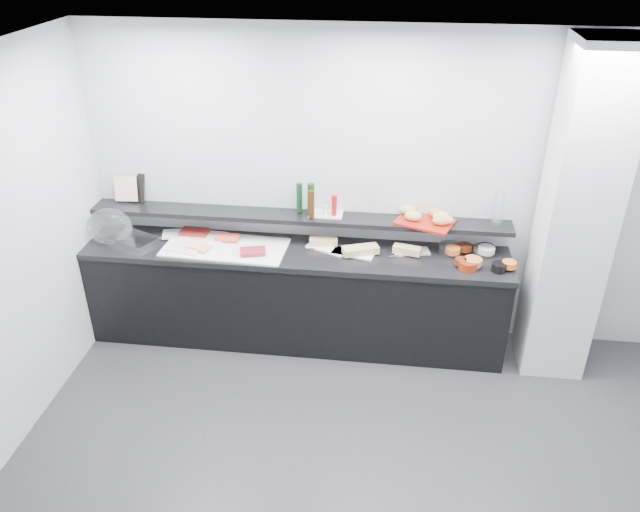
# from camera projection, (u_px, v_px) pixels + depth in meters

# --- Properties ---
(ground) EXTENTS (5.00, 5.00, 0.00)m
(ground) POSITION_uv_depth(u_px,v_px,m) (360.00, 495.00, 4.16)
(ground) COLOR #2D2D30
(ground) RESTS_ON ground
(back_wall) EXTENTS (5.00, 0.02, 2.70)m
(back_wall) POSITION_uv_depth(u_px,v_px,m) (381.00, 191.00, 5.24)
(back_wall) COLOR #B9BCC0
(back_wall) RESTS_ON ground
(ceiling) EXTENTS (5.00, 5.00, 0.00)m
(ceiling) POSITION_uv_depth(u_px,v_px,m) (378.00, 90.00, 2.85)
(ceiling) COLOR white
(ceiling) RESTS_ON back_wall
(column) EXTENTS (0.50, 0.50, 2.70)m
(column) POSITION_uv_depth(u_px,v_px,m) (576.00, 219.00, 4.77)
(column) COLOR silver
(column) RESTS_ON ground
(buffet_cabinet) EXTENTS (3.60, 0.60, 0.85)m
(buffet_cabinet) POSITION_uv_depth(u_px,v_px,m) (295.00, 298.00, 5.50)
(buffet_cabinet) COLOR black
(buffet_cabinet) RESTS_ON ground
(counter_top) EXTENTS (3.62, 0.62, 0.05)m
(counter_top) POSITION_uv_depth(u_px,v_px,m) (294.00, 253.00, 5.28)
(counter_top) COLOR black
(counter_top) RESTS_ON buffet_cabinet
(wall_shelf) EXTENTS (3.60, 0.25, 0.04)m
(wall_shelf) POSITION_uv_depth(u_px,v_px,m) (297.00, 217.00, 5.31)
(wall_shelf) COLOR black
(wall_shelf) RESTS_ON back_wall
(cloche_base) EXTENTS (0.46, 0.39, 0.04)m
(cloche_base) POSITION_uv_depth(u_px,v_px,m) (134.00, 240.00, 5.40)
(cloche_base) COLOR silver
(cloche_base) RESTS_ON counter_top
(cloche_dome) EXTENTS (0.43, 0.32, 0.34)m
(cloche_dome) POSITION_uv_depth(u_px,v_px,m) (110.00, 227.00, 5.38)
(cloche_dome) COLOR white
(cloche_dome) RESTS_ON cloche_base
(linen_runner) EXTENTS (1.06, 0.54, 0.01)m
(linen_runner) POSITION_uv_depth(u_px,v_px,m) (225.00, 247.00, 5.30)
(linen_runner) COLOR white
(linen_runner) RESTS_ON counter_top
(platter_meat_a) EXTENTS (0.30, 0.24, 0.01)m
(platter_meat_a) POSITION_uv_depth(u_px,v_px,m) (178.00, 234.00, 5.49)
(platter_meat_a) COLOR silver
(platter_meat_a) RESTS_ON linen_runner
(food_meat_a) EXTENTS (0.25, 0.17, 0.02)m
(food_meat_a) POSITION_uv_depth(u_px,v_px,m) (194.00, 232.00, 5.49)
(food_meat_a) COLOR maroon
(food_meat_a) RESTS_ON platter_meat_a
(platter_salmon) EXTENTS (0.28, 0.20, 0.01)m
(platter_salmon) POSITION_uv_depth(u_px,v_px,m) (210.00, 236.00, 5.46)
(platter_salmon) COLOR white
(platter_salmon) RESTS_ON linen_runner
(food_salmon) EXTENTS (0.20, 0.14, 0.02)m
(food_salmon) POSITION_uv_depth(u_px,v_px,m) (227.00, 237.00, 5.39)
(food_salmon) COLOR #E8512F
(food_salmon) RESTS_ON platter_salmon
(platter_cheese) EXTENTS (0.33, 0.26, 0.01)m
(platter_cheese) POSITION_uv_depth(u_px,v_px,m) (185.00, 248.00, 5.26)
(platter_cheese) COLOR white
(platter_cheese) RESTS_ON linen_runner
(food_cheese) EXTENTS (0.22, 0.18, 0.02)m
(food_cheese) POSITION_uv_depth(u_px,v_px,m) (199.00, 246.00, 5.25)
(food_cheese) COLOR #FBC861
(food_cheese) RESTS_ON platter_cheese
(platter_meat_b) EXTENTS (0.30, 0.22, 0.01)m
(platter_meat_b) POSITION_uv_depth(u_px,v_px,m) (250.00, 250.00, 5.23)
(platter_meat_b) COLOR white
(platter_meat_b) RESTS_ON linen_runner
(food_meat_b) EXTENTS (0.24, 0.18, 0.02)m
(food_meat_b) POSITION_uv_depth(u_px,v_px,m) (253.00, 251.00, 5.18)
(food_meat_b) COLOR maroon
(food_meat_b) RESTS_ON platter_meat_b
(sandwich_plate_left) EXTENTS (0.39, 0.28, 0.01)m
(sandwich_plate_left) POSITION_uv_depth(u_px,v_px,m) (327.00, 248.00, 5.29)
(sandwich_plate_left) COLOR white
(sandwich_plate_left) RESTS_ON counter_top
(sandwich_food_left) EXTENTS (0.25, 0.12, 0.06)m
(sandwich_food_left) POSITION_uv_depth(u_px,v_px,m) (323.00, 241.00, 5.32)
(sandwich_food_left) COLOR #DEB374
(sandwich_food_left) RESTS_ON sandwich_plate_left
(tongs_left) EXTENTS (0.16, 0.05, 0.01)m
(tongs_left) POSITION_uv_depth(u_px,v_px,m) (315.00, 248.00, 5.28)
(tongs_left) COLOR silver
(tongs_left) RESTS_ON sandwich_plate_left
(sandwich_plate_mid) EXTENTS (0.38, 0.22, 0.01)m
(sandwich_plate_mid) POSITION_uv_depth(u_px,v_px,m) (353.00, 253.00, 5.21)
(sandwich_plate_mid) COLOR white
(sandwich_plate_mid) RESTS_ON counter_top
(sandwich_food_mid) EXTENTS (0.32, 0.21, 0.06)m
(sandwich_food_mid) POSITION_uv_depth(u_px,v_px,m) (361.00, 250.00, 5.18)
(sandwich_food_mid) COLOR tan
(sandwich_food_mid) RESTS_ON sandwich_plate_mid
(tongs_mid) EXTENTS (0.16, 0.04, 0.01)m
(tongs_mid) POSITION_uv_depth(u_px,v_px,m) (355.00, 258.00, 5.12)
(tongs_mid) COLOR silver
(tongs_mid) RESTS_ON sandwich_plate_mid
(sandwich_plate_right) EXTENTS (0.32, 0.19, 0.01)m
(sandwich_plate_right) POSITION_uv_depth(u_px,v_px,m) (411.00, 252.00, 5.24)
(sandwich_plate_right) COLOR white
(sandwich_plate_right) RESTS_ON counter_top
(sandwich_food_right) EXTENTS (0.24, 0.14, 0.06)m
(sandwich_food_right) POSITION_uv_depth(u_px,v_px,m) (407.00, 250.00, 5.18)
(sandwich_food_right) COLOR #E1AD75
(sandwich_food_right) RESTS_ON sandwich_plate_right
(tongs_right) EXTENTS (0.14, 0.10, 0.01)m
(tongs_right) POSITION_uv_depth(u_px,v_px,m) (397.00, 255.00, 5.16)
(tongs_right) COLOR silver
(tongs_right) RESTS_ON sandwich_plate_right
(bowl_glass_fruit) EXTENTS (0.21, 0.21, 0.07)m
(bowl_glass_fruit) POSITION_uv_depth(u_px,v_px,m) (450.00, 249.00, 5.22)
(bowl_glass_fruit) COLOR white
(bowl_glass_fruit) RESTS_ON counter_top
(fill_glass_fruit) EXTENTS (0.16, 0.16, 0.05)m
(fill_glass_fruit) POSITION_uv_depth(u_px,v_px,m) (453.00, 250.00, 5.18)
(fill_glass_fruit) COLOR orange
(fill_glass_fruit) RESTS_ON bowl_glass_fruit
(bowl_black_jam) EXTENTS (0.18, 0.18, 0.07)m
(bowl_black_jam) POSITION_uv_depth(u_px,v_px,m) (486.00, 249.00, 5.21)
(bowl_black_jam) COLOR black
(bowl_black_jam) RESTS_ON counter_top
(fill_black_jam) EXTENTS (0.14, 0.14, 0.05)m
(fill_black_jam) POSITION_uv_depth(u_px,v_px,m) (465.00, 247.00, 5.22)
(fill_black_jam) COLOR #5E220D
(fill_black_jam) RESTS_ON bowl_black_jam
(bowl_glass_cream) EXTENTS (0.20, 0.20, 0.07)m
(bowl_glass_cream) POSITION_uv_depth(u_px,v_px,m) (484.00, 251.00, 5.19)
(bowl_glass_cream) COLOR white
(bowl_glass_cream) RESTS_ON counter_top
(fill_glass_cream) EXTENTS (0.15, 0.15, 0.05)m
(fill_glass_cream) POSITION_uv_depth(u_px,v_px,m) (486.00, 250.00, 5.18)
(fill_glass_cream) COLOR white
(fill_glass_cream) RESTS_ON bowl_glass_cream
(bowl_red_jam) EXTENTS (0.19, 0.19, 0.07)m
(bowl_red_jam) POSITION_uv_depth(u_px,v_px,m) (468.00, 265.00, 4.98)
(bowl_red_jam) COLOR maroon
(bowl_red_jam) RESTS_ON counter_top
(fill_red_jam) EXTENTS (0.11, 0.11, 0.05)m
(fill_red_jam) POSITION_uv_depth(u_px,v_px,m) (461.00, 262.00, 5.01)
(fill_red_jam) COLOR #62210E
(fill_red_jam) RESTS_ON bowl_red_jam
(bowl_glass_salmon) EXTENTS (0.15, 0.15, 0.07)m
(bowl_glass_salmon) POSITION_uv_depth(u_px,v_px,m) (472.00, 263.00, 5.01)
(bowl_glass_salmon) COLOR white
(bowl_glass_salmon) RESTS_ON counter_top
(fill_glass_salmon) EXTENTS (0.19, 0.19, 0.05)m
(fill_glass_salmon) POSITION_uv_depth(u_px,v_px,m) (473.00, 261.00, 5.01)
(fill_glass_salmon) COLOR #DA6735
(fill_glass_salmon) RESTS_ON bowl_glass_salmon
(bowl_black_fruit) EXTENTS (0.12, 0.12, 0.07)m
(bowl_black_fruit) POSITION_uv_depth(u_px,v_px,m) (499.00, 267.00, 4.95)
(bowl_black_fruit) COLOR black
(bowl_black_fruit) RESTS_ON counter_top
(fill_black_fruit) EXTENTS (0.14, 0.14, 0.05)m
(fill_black_fruit) POSITION_uv_depth(u_px,v_px,m) (509.00, 264.00, 4.97)
(fill_black_fruit) COLOR orange
(fill_black_fruit) RESTS_ON bowl_black_fruit
(framed_print) EXTENTS (0.25, 0.15, 0.26)m
(framed_print) POSITION_uv_depth(u_px,v_px,m) (133.00, 186.00, 5.51)
(framed_print) COLOR black
(framed_print) RESTS_ON wall_shelf
(print_art) EXTENTS (0.20, 0.06, 0.22)m
(print_art) POSITION_uv_depth(u_px,v_px,m) (126.00, 189.00, 5.46)
(print_art) COLOR beige
(print_art) RESTS_ON framed_print
(condiment_tray) EXTENTS (0.29, 0.18, 0.01)m
(condiment_tray) POSITION_uv_depth(u_px,v_px,m) (326.00, 214.00, 5.30)
(condiment_tray) COLOR silver
(condiment_tray) RESTS_ON wall_shelf
(bottle_green_a) EXTENTS (0.06, 0.06, 0.26)m
(bottle_green_a) POSITION_uv_depth(u_px,v_px,m) (299.00, 198.00, 5.27)
(bottle_green_a) COLOR #0E3318
(bottle_green_a) RESTS_ON condiment_tray
(bottle_brown) EXTENTS (0.05, 0.05, 0.24)m
(bottle_brown) POSITION_uv_depth(u_px,v_px,m) (311.00, 204.00, 5.17)
(bottle_brown) COLOR #3D1D0B
(bottle_brown) RESTS_ON condiment_tray
(bottle_green_b) EXTENTS (0.07, 0.07, 0.28)m
(bottle_green_b) POSITION_uv_depth(u_px,v_px,m) (311.00, 199.00, 5.21)
(bottle_green_b) COLOR #0E360F
(bottle_green_b) RESTS_ON condiment_tray
(bottle_hot) EXTENTS (0.06, 0.06, 0.18)m
(bottle_hot) POSITION_uv_depth(u_px,v_px,m) (334.00, 205.00, 5.23)
(bottle_hot) COLOR red
(bottle_hot) RESTS_ON condiment_tray
(shaker_salt) EXTENTS (0.04, 0.04, 0.07)m
(shaker_salt) POSITION_uv_depth(u_px,v_px,m) (336.00, 211.00, 5.26)
(shaker_salt) COLOR white
(shaker_salt) RESTS_ON condiment_tray
(shaker_pepper) EXTENTS (0.04, 0.04, 0.07)m
(shaker_pepper) POSITION_uv_depth(u_px,v_px,m) (326.00, 210.00, 5.28)
(shaker_pepper) COLOR white
(shaker_pepper) RESTS_ON condiment_tray
(bread_tray) EXTENTS (0.54, 0.46, 0.02)m
(bread_tray) POSITION_uv_depth(u_px,v_px,m) (425.00, 222.00, 5.16)
(bread_tray) COLOR maroon
(bread_tray) RESTS_ON wall_shelf
(bread_roll_nw) EXTENTS (0.16, 0.12, 0.08)m
(bread_roll_nw) POSITION_uv_depth(u_px,v_px,m) (408.00, 210.00, 5.24)
(bread_roll_nw) COLOR tan
(bread_roll_nw) RESTS_ON bread_tray
(bread_roll_ne) EXTENTS (0.14, 0.11, 0.08)m
(bread_roll_ne) POSITION_uv_depth(u_px,v_px,m) (436.00, 213.00, 5.19)
(bread_roll_ne) COLOR #AF7242
(bread_roll_ne) RESTS_ON bread_tray
(bread_roll_sw) EXTENTS (0.15, 0.10, 0.08)m
(bread_roll_sw) POSITION_uv_depth(u_px,v_px,m) (413.00, 216.00, 5.14)
(bread_roll_sw) COLOR gold
(bread_roll_sw) RESTS_ON bread_tray
(bread_roll_s) EXTENTS (0.15, 0.10, 0.08)m
(bread_roll_s) POSITION_uv_depth(u_px,v_px,m) (445.00, 220.00, 5.08)
(bread_roll_s) COLOR #D68551
(bread_roll_s) RESTS_ON bread_tray
(bread_roll_se) EXTENTS (0.17, 0.13, 0.08)m
(bread_roll_se) POSITION_uv_depth(u_px,v_px,m) (442.00, 220.00, 5.07)
(bread_roll_se) COLOR #B57F45
(bread_roll_se) RESTS_ON bread_tray
(bread_roll_midw) EXTENTS (0.16, 0.13, 0.08)m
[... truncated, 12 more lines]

